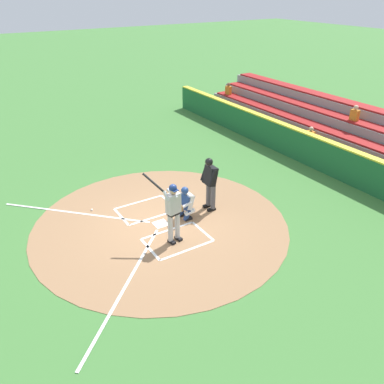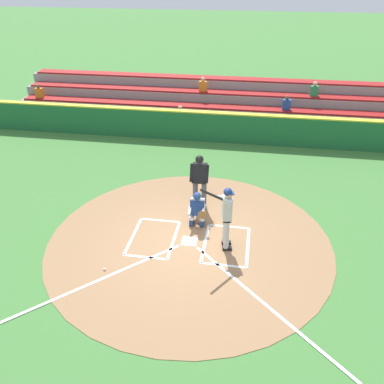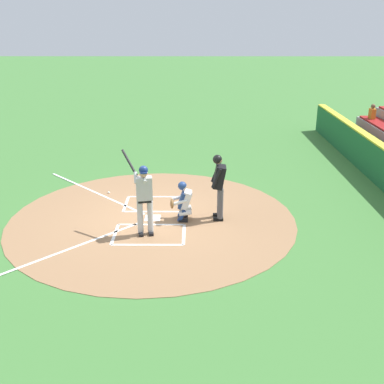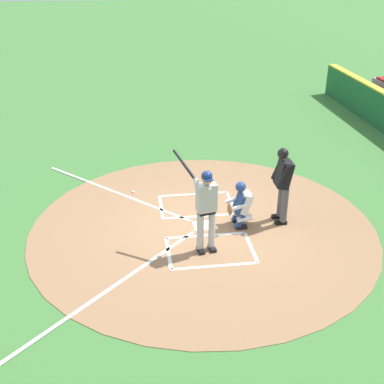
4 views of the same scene
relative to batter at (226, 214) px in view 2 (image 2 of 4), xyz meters
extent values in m
plane|color=#427A38|center=(1.02, -0.10, -1.10)|extent=(120.00, 120.00, 0.00)
cylinder|color=#99704C|center=(1.02, -0.10, -1.09)|extent=(8.00, 8.00, 0.01)
cube|color=white|center=(1.02, -0.10, -1.08)|extent=(0.44, 0.44, 0.01)
cube|color=white|center=(-0.03, -1.00, -1.08)|extent=(1.20, 0.08, 0.01)
cube|color=white|center=(-0.03, 0.80, -1.08)|extent=(1.20, 0.08, 0.01)
cube|color=white|center=(0.57, -0.10, -1.08)|extent=(0.08, 1.80, 0.01)
cube|color=white|center=(-0.63, -0.10, -1.08)|extent=(0.08, 1.80, 0.01)
cube|color=white|center=(2.07, -1.00, -1.08)|extent=(1.20, 0.08, 0.01)
cube|color=white|center=(2.07, 0.80, -1.08)|extent=(1.20, 0.08, 0.01)
cube|color=white|center=(1.47, -0.10, -1.08)|extent=(0.08, 1.80, 0.01)
cube|color=white|center=(2.67, -0.10, -1.08)|extent=(0.08, 1.80, 0.01)
cube|color=white|center=(3.12, 2.00, -1.08)|extent=(3.73, 3.73, 0.01)
cube|color=white|center=(-1.08, 2.00, -1.08)|extent=(3.73, 3.73, 0.01)
cylinder|color=#BCBCBC|center=(0.02, -0.14, -0.60)|extent=(0.15, 0.15, 0.84)
cube|color=black|center=(-0.02, -0.15, -1.05)|extent=(0.28, 0.16, 0.09)
cylinder|color=#BCBCBC|center=(-0.03, 0.12, -0.60)|extent=(0.15, 0.15, 0.84)
cube|color=black|center=(-0.07, 0.11, -1.05)|extent=(0.28, 0.16, 0.09)
cube|color=black|center=(-0.01, -0.01, -0.13)|extent=(0.28, 0.37, 0.10)
cube|color=#BCBCBC|center=(-0.01, -0.01, 0.18)|extent=(0.31, 0.44, 0.60)
sphere|color=tan|center=(-0.03, -0.02, 0.59)|extent=(0.21, 0.21, 0.21)
sphere|color=navy|center=(-0.01, -0.01, 0.66)|extent=(0.23, 0.23, 0.23)
cube|color=navy|center=(-0.12, -0.03, 0.63)|extent=(0.14, 0.19, 0.02)
cylinder|color=#BCBCBC|center=(0.04, -0.02, 0.46)|extent=(0.44, 0.17, 0.21)
cylinder|color=#BCBCBC|center=(0.01, 0.19, 0.46)|extent=(0.28, 0.14, 0.29)
cylinder|color=black|center=(0.34, 0.38, 0.76)|extent=(0.63, 0.47, 0.53)
cylinder|color=black|center=(0.06, 0.18, 0.52)|extent=(0.10, 0.11, 0.08)
cube|color=black|center=(0.77, -0.97, -1.05)|extent=(0.12, 0.26, 0.09)
cube|color=navy|center=(0.77, -0.93, -0.90)|extent=(0.12, 0.24, 0.37)
cylinder|color=silver|center=(0.77, -1.03, -0.82)|extent=(0.15, 0.36, 0.21)
cube|color=black|center=(1.09, -0.97, -1.05)|extent=(0.12, 0.26, 0.09)
cube|color=navy|center=(1.09, -0.93, -0.90)|extent=(0.12, 0.24, 0.37)
cylinder|color=silver|center=(1.09, -1.03, -0.82)|extent=(0.15, 0.36, 0.21)
cube|color=silver|center=(0.93, -1.04, -0.48)|extent=(0.40, 0.36, 0.52)
cube|color=navy|center=(0.93, -0.93, -0.48)|extent=(0.42, 0.22, 0.46)
sphere|color=beige|center=(0.93, -0.97, -0.11)|extent=(0.21, 0.21, 0.21)
sphere|color=navy|center=(0.93, -0.95, -0.09)|extent=(0.24, 0.24, 0.24)
cylinder|color=silver|center=(0.73, -0.87, -0.50)|extent=(0.10, 0.45, 0.20)
cylinder|color=silver|center=(1.13, -0.87, -0.50)|extent=(0.10, 0.45, 0.20)
ellipsoid|color=brown|center=(0.73, -0.67, -0.53)|extent=(0.28, 0.10, 0.28)
cylinder|color=#4C4C51|center=(0.86, -1.99, -0.59)|extent=(0.16, 0.16, 0.86)
cube|color=black|center=(0.86, -1.94, -1.05)|extent=(0.14, 0.28, 0.09)
cylinder|color=#4C4C51|center=(1.14, -2.00, -0.59)|extent=(0.16, 0.16, 0.86)
cube|color=black|center=(1.14, -1.95, -1.05)|extent=(0.14, 0.28, 0.09)
cube|color=black|center=(1.00, -1.96, 0.15)|extent=(0.45, 0.37, 0.66)
sphere|color=#9E7051|center=(1.00, -1.92, 0.62)|extent=(0.22, 0.22, 0.22)
sphere|color=black|center=(1.00, -1.90, 0.64)|extent=(0.25, 0.25, 0.25)
cylinder|color=black|center=(0.77, -1.87, 0.18)|extent=(0.11, 0.29, 0.56)
cylinder|color=black|center=(1.25, -1.88, 0.18)|extent=(0.11, 0.29, 0.56)
sphere|color=white|center=(2.97, 1.47, -1.06)|extent=(0.07, 0.07, 0.07)
cube|color=#1E6033|center=(1.02, -7.60, -0.47)|extent=(22.00, 0.36, 1.25)
cube|color=yellow|center=(1.02, -7.60, 0.18)|extent=(22.00, 0.32, 0.06)
cube|color=gray|center=(1.02, -8.63, -0.87)|extent=(20.00, 0.85, 0.45)
cube|color=maroon|center=(1.02, -8.63, -0.61)|extent=(19.60, 0.72, 0.08)
cube|color=gray|center=(1.02, -9.48, -0.65)|extent=(20.00, 0.85, 0.90)
cube|color=maroon|center=(1.02, -9.48, -0.16)|extent=(19.60, 0.72, 0.08)
cube|color=gray|center=(1.02, -10.33, -0.42)|extent=(20.00, 0.85, 1.35)
cube|color=maroon|center=(1.02, -10.33, 0.29)|extent=(19.60, 0.72, 0.08)
cube|color=gray|center=(1.02, -11.18, -0.20)|extent=(20.00, 0.85, 1.80)
cube|color=maroon|center=(1.02, -11.18, 0.74)|extent=(19.60, 0.72, 0.08)
cube|color=#2D844C|center=(-3.16, -10.28, 0.56)|extent=(0.36, 0.22, 0.46)
sphere|color=beige|center=(-3.16, -10.28, 0.90)|extent=(0.20, 0.20, 0.20)
cube|color=#284C9E|center=(-1.92, -9.43, 0.11)|extent=(0.36, 0.22, 0.46)
sphere|color=brown|center=(-1.92, -9.43, 0.45)|extent=(0.20, 0.20, 0.20)
cube|color=orange|center=(2.05, -10.28, 0.56)|extent=(0.36, 0.22, 0.46)
sphere|color=beige|center=(2.05, -10.28, 0.90)|extent=(0.20, 0.20, 0.20)
cube|color=orange|center=(2.85, -8.58, -0.34)|extent=(0.36, 0.22, 0.46)
sphere|color=beige|center=(2.85, -8.58, 0.00)|extent=(0.20, 0.20, 0.20)
cube|color=orange|center=(10.11, -9.43, 0.11)|extent=(0.36, 0.22, 0.46)
sphere|color=brown|center=(10.11, -9.43, 0.45)|extent=(0.20, 0.20, 0.20)
camera|label=1|loc=(-8.51, 4.65, 5.66)|focal=37.03mm
camera|label=2|loc=(-0.55, 9.18, 5.89)|focal=38.38mm
camera|label=3|loc=(-10.84, -1.26, 4.17)|focal=43.04mm
camera|label=4|loc=(-8.65, 1.44, 4.67)|focal=45.19mm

